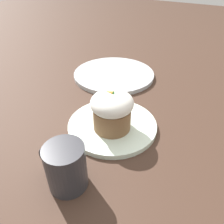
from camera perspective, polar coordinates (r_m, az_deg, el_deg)
name	(u,v)px	position (r m, az deg, el deg)	size (l,w,h in m)	color
ground_plane	(112,127)	(0.58, 0.08, -3.93)	(4.00, 4.00, 0.00)	#3D281E
dessert_plate	(112,125)	(0.58, 0.08, -3.43)	(0.23, 0.23, 0.01)	silver
carrot_cake	(112,110)	(0.53, 0.00, 0.55)	(0.10, 0.10, 0.11)	brown
spoon	(112,119)	(0.58, 0.09, -1.95)	(0.04, 0.13, 0.01)	#B7B7BC
coffee_cup	(65,167)	(0.43, -12.06, -13.80)	(0.11, 0.08, 0.10)	#2D2D33
side_plate	(114,74)	(0.84, 0.50, 9.85)	(0.30, 0.30, 0.01)	#B2B7BC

